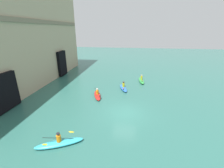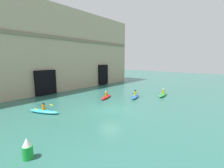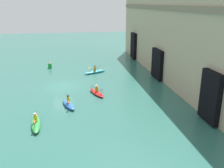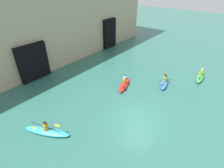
% 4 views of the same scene
% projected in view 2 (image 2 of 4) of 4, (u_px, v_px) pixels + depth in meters
% --- Properties ---
extents(ground_plane, '(120.00, 120.00, 0.00)m').
position_uv_depth(ground_plane, '(110.00, 109.00, 17.39)').
color(ground_plane, '#2D665B').
extents(cliff_bluff, '(42.75, 7.81, 14.97)m').
position_uv_depth(cliff_bluff, '(37.00, 50.00, 26.41)').
color(cliff_bluff, tan).
rests_on(cliff_bluff, ground).
extents(kayak_blue, '(3.09, 1.65, 1.19)m').
position_uv_depth(kayak_blue, '(135.00, 96.00, 22.69)').
color(kayak_blue, blue).
rests_on(kayak_blue, ground).
extents(kayak_green, '(3.43, 1.14, 1.21)m').
position_uv_depth(kayak_green, '(163.00, 94.00, 23.83)').
color(kayak_green, green).
rests_on(kayak_green, ground).
extents(kayak_cyan, '(2.25, 3.59, 1.13)m').
position_uv_depth(kayak_cyan, '(44.00, 111.00, 16.20)').
color(kayak_cyan, '#33B2C6').
rests_on(kayak_cyan, ground).
extents(kayak_red, '(3.25, 1.77, 1.11)m').
position_uv_depth(kayak_red, '(106.00, 97.00, 22.51)').
color(kayak_red, red).
rests_on(kayak_red, ground).
extents(marker_buoy, '(0.58, 0.58, 1.32)m').
position_uv_depth(marker_buoy, '(27.00, 149.00, 8.66)').
color(marker_buoy, green).
rests_on(marker_buoy, ground).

